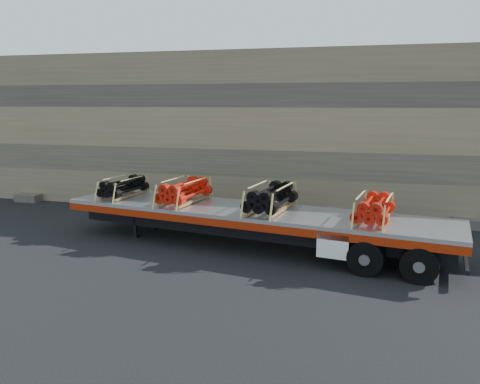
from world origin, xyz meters
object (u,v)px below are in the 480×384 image
(trailer, at_px, (250,228))
(bundle_front, at_px, (124,187))
(bundle_midfront, at_px, (184,192))
(bundle_rear, at_px, (374,209))
(bundle_midrear, at_px, (271,199))

(trailer, bearing_deg, bundle_front, -180.00)
(trailer, height_order, bundle_front, bundle_front)
(bundle_midfront, relative_size, bundle_rear, 1.07)
(trailer, distance_m, bundle_front, 5.27)
(trailer, xyz_separation_m, bundle_midfront, (-2.50, 0.41, 1.05))
(bundle_front, bearing_deg, trailer, 0.00)
(bundle_midrear, relative_size, bundle_rear, 1.12)
(bundle_midfront, bearing_deg, trailer, -0.00)
(trailer, xyz_separation_m, bundle_front, (-5.10, 0.83, 1.01))
(bundle_midfront, xyz_separation_m, bundle_midrear, (3.21, -0.52, 0.02))
(bundle_midfront, relative_size, bundle_midrear, 0.95)
(trailer, bearing_deg, bundle_midfront, 180.00)
(trailer, distance_m, bundle_rear, 4.12)
(bundle_rear, bearing_deg, bundle_midrear, 180.00)
(trailer, height_order, bundle_midrear, bundle_midrear)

